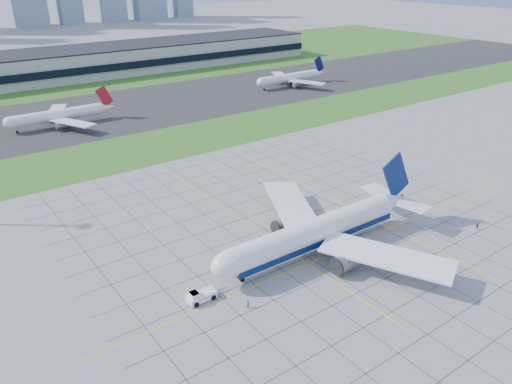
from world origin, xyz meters
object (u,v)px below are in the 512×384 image
pushback_tug (200,296)px  distant_jet_2 (290,78)px  crew_near (248,304)px  distant_jet_1 (59,115)px  crew_far (478,226)px  airliner (316,232)px

pushback_tug → distant_jet_2: (136.02, 136.31, 3.43)m
crew_near → distant_jet_1: (6.74, 142.54, 3.63)m
pushback_tug → crew_far: 72.19m
airliner → distant_jet_2: airliner is taller
distant_jet_1 → distant_jet_2: bearing=0.6°
distant_jet_1 → airliner: bearing=-82.5°
crew_far → distant_jet_2: distant_jet_2 is taller
airliner → distant_jet_1: (-17.83, 134.66, -0.61)m
airliner → distant_jet_2: size_ratio=1.36×
airliner → crew_near: airliner is taller
crew_near → airliner: bearing=-41.4°
airliner → crew_near: (-24.57, -7.88, -4.24)m
pushback_tug → crew_near: (6.25, -7.45, -0.21)m
airliner → pushback_tug: bearing=-179.1°
airliner → crew_far: bearing=-22.0°
pushback_tug → crew_near: pushback_tug is taller
airliner → distant_jet_2: bearing=52.3°
airliner → pushback_tug: (-30.82, -0.43, -4.03)m
crew_far → airliner: bearing=-156.3°
pushback_tug → distant_jet_1: size_ratio=0.20×
airliner → crew_far: 43.00m
crew_near → distant_jet_2: size_ratio=0.04×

